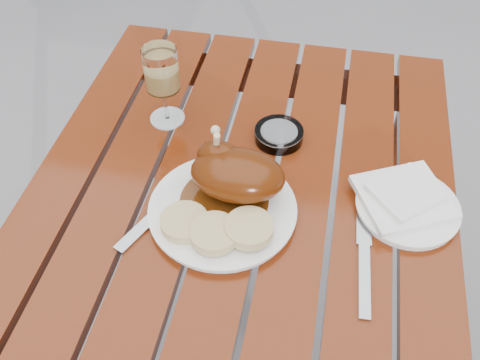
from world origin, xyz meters
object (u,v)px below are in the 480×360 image
table (233,326)px  ashtray (279,135)px  side_plate (407,207)px  dinner_plate (223,210)px  wine_glass (163,86)px

table → ashtray: bearing=78.3°
side_plate → dinner_plate: bearing=-167.4°
wine_glass → side_plate: wine_glass is taller
wine_glass → side_plate: bearing=-17.5°
table → wine_glass: wine_glass is taller
table → wine_glass: size_ratio=6.89×
table → ashtray: ashtray is taller
dinner_plate → wine_glass: 0.30m
table → dinner_plate: bearing=127.3°
dinner_plate → side_plate: (0.33, 0.07, -0.00)m
dinner_plate → wine_glass: (-0.17, 0.23, 0.08)m
side_plate → table: bearing=-162.1°
wine_glass → ashtray: wine_glass is taller
side_plate → ashtray: 0.29m
table → ashtray: 0.46m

